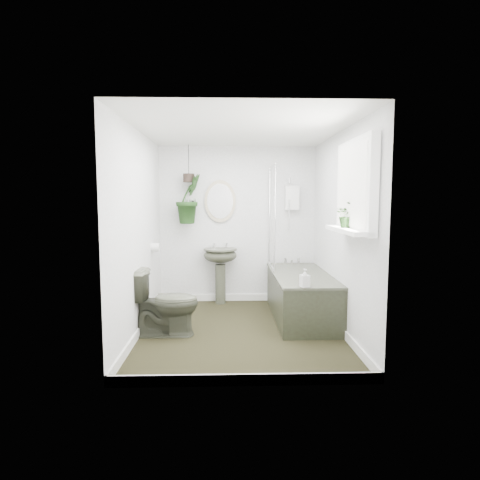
{
  "coord_description": "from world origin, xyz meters",
  "views": [
    {
      "loc": [
        -0.14,
        -4.55,
        1.53
      ],
      "look_at": [
        0.0,
        0.15,
        1.05
      ],
      "focal_mm": 30.0,
      "sensor_mm": 36.0,
      "label": 1
    }
  ],
  "objects": [
    {
      "name": "oval_mirror",
      "position": [
        -0.26,
        1.37,
        1.5
      ],
      "size": [
        0.46,
        0.03,
        0.62
      ],
      "primitive_type": "ellipsoid",
      "color": "#BDAE8E",
      "rests_on": "wall_back"
    },
    {
      "name": "wall_sconce",
      "position": [
        -0.66,
        1.36,
        1.4
      ],
      "size": [
        0.04,
        0.04,
        0.22
      ],
      "primitive_type": "cylinder",
      "color": "black",
      "rests_on": "wall_back"
    },
    {
      "name": "window_blinds",
      "position": [
        1.04,
        -0.7,
        1.65
      ],
      "size": [
        0.01,
        0.86,
        0.76
      ],
      "primitive_type": "cube",
      "color": "white",
      "rests_on": "wall_right"
    },
    {
      "name": "pedestal_sink",
      "position": [
        -0.26,
        1.24,
        0.41
      ],
      "size": [
        0.49,
        0.42,
        0.82
      ],
      "primitive_type": null,
      "rotation": [
        0.0,
        0.0,
        0.02
      ],
      "color": "#3E4133",
      "rests_on": "floor"
    },
    {
      "name": "wall_left",
      "position": [
        -1.16,
        0.0,
        1.15
      ],
      "size": [
        0.02,
        2.8,
        2.3
      ],
      "primitive_type": "cube",
      "color": "white",
      "rests_on": "ground"
    },
    {
      "name": "skirting",
      "position": [
        0.0,
        0.0,
        0.05
      ],
      "size": [
        2.3,
        2.8,
        0.1
      ],
      "primitive_type": "cube",
      "color": "white",
      "rests_on": "floor"
    },
    {
      "name": "ceiling",
      "position": [
        0.0,
        0.0,
        2.31
      ],
      "size": [
        2.3,
        2.8,
        0.02
      ],
      "primitive_type": "cube",
      "color": "white",
      "rests_on": "ground"
    },
    {
      "name": "wall_back",
      "position": [
        0.0,
        1.41,
        1.15
      ],
      "size": [
        2.3,
        0.02,
        2.3
      ],
      "primitive_type": "cube",
      "color": "white",
      "rests_on": "ground"
    },
    {
      "name": "shower_box",
      "position": [
        0.8,
        1.34,
        1.55
      ],
      "size": [
        0.2,
        0.1,
        0.35
      ],
      "primitive_type": "cube",
      "color": "white",
      "rests_on": "wall_back"
    },
    {
      "name": "bath_screen",
      "position": [
        0.47,
        0.99,
        1.28
      ],
      "size": [
        0.04,
        0.72,
        1.4
      ],
      "primitive_type": null,
      "color": "silver",
      "rests_on": "bathtub"
    },
    {
      "name": "sill_plant",
      "position": [
        1.04,
        -0.63,
        1.38
      ],
      "size": [
        0.25,
        0.22,
        0.25
      ],
      "primitive_type": "imported",
      "rotation": [
        0.0,
        0.0,
        -0.12
      ],
      "color": "black",
      "rests_on": "window_sill"
    },
    {
      "name": "hanging_pot",
      "position": [
        -0.7,
        1.25,
        1.83
      ],
      "size": [
        0.16,
        0.16,
        0.12
      ],
      "primitive_type": "cylinder",
      "color": "black",
      "rests_on": "ceiling"
    },
    {
      "name": "hanging_plant",
      "position": [
        -0.7,
        1.25,
        1.54
      ],
      "size": [
        0.5,
        0.5,
        0.71
      ],
      "primitive_type": "imported",
      "rotation": [
        0.0,
        0.0,
        0.84
      ],
      "color": "black",
      "rests_on": "ceiling"
    },
    {
      "name": "window_sill",
      "position": [
        1.02,
        -0.7,
        1.23
      ],
      "size": [
        0.18,
        1.0,
        0.04
      ],
      "primitive_type": "cube",
      "color": "white",
      "rests_on": "wall_right"
    },
    {
      "name": "toilet_roll_holder",
      "position": [
        -1.1,
        0.7,
        0.9
      ],
      "size": [
        0.11,
        0.11,
        0.11
      ],
      "primitive_type": "cylinder",
      "rotation": [
        0.0,
        1.57,
        0.0
      ],
      "color": "white",
      "rests_on": "wall_left"
    },
    {
      "name": "window_recess",
      "position": [
        1.09,
        -0.7,
        1.65
      ],
      "size": [
        0.08,
        1.0,
        0.9
      ],
      "primitive_type": "cube",
      "color": "white",
      "rests_on": "wall_right"
    },
    {
      "name": "soap_bottle",
      "position": [
        0.69,
        -0.29,
        0.68
      ],
      "size": [
        0.11,
        0.11,
        0.2
      ],
      "primitive_type": "imported",
      "rotation": [
        0.0,
        0.0,
        0.27
      ],
      "color": "#2B211F",
      "rests_on": "bathtub"
    },
    {
      "name": "wall_right",
      "position": [
        1.16,
        0.0,
        1.15
      ],
      "size": [
        0.02,
        2.8,
        2.3
      ],
      "primitive_type": "cube",
      "color": "white",
      "rests_on": "ground"
    },
    {
      "name": "floor",
      "position": [
        0.0,
        0.0,
        -0.01
      ],
      "size": [
        2.3,
        2.8,
        0.02
      ],
      "primitive_type": "cube",
      "color": "black",
      "rests_on": "ground"
    },
    {
      "name": "bathtub",
      "position": [
        0.8,
        0.5,
        0.29
      ],
      "size": [
        0.72,
        1.72,
        0.58
      ],
      "primitive_type": null,
      "color": "#3E4133",
      "rests_on": "floor"
    },
    {
      "name": "toilet",
      "position": [
        -0.85,
        -0.12,
        0.38
      ],
      "size": [
        0.74,
        0.43,
        0.75
      ],
      "primitive_type": "imported",
      "rotation": [
        0.0,
        0.0,
        1.56
      ],
      "color": "#3E4133",
      "rests_on": "floor"
    },
    {
      "name": "wall_front",
      "position": [
        0.0,
        -1.41,
        1.15
      ],
      "size": [
        2.3,
        0.02,
        2.3
      ],
      "primitive_type": "cube",
      "color": "white",
      "rests_on": "ground"
    }
  ]
}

